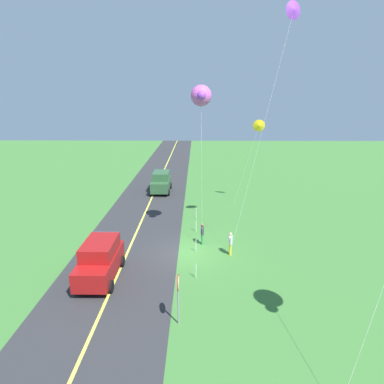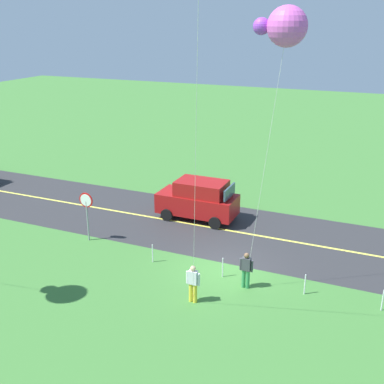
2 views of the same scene
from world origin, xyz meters
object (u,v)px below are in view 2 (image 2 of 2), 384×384
object	(u,v)px
car_suv_foreground	(199,199)
person_adult_companion	(193,283)
stop_sign	(87,207)
kite_red_low	(285,26)
person_adult_near	(246,269)

from	to	relation	value
car_suv_foreground	person_adult_companion	size ratio (longest dim) A/B	2.75
car_suv_foreground	stop_sign	bearing A→B (deg)	49.86
stop_sign	kite_red_low	xyz separation A→B (m)	(-9.63, 1.11, 8.54)
person_adult_near	person_adult_companion	xyz separation A→B (m)	(1.59, 1.86, 0.00)
car_suv_foreground	person_adult_near	bearing A→B (deg)	127.47
stop_sign	person_adult_companion	bearing A→B (deg)	156.27
car_suv_foreground	stop_sign	xyz separation A→B (m)	(4.04, 4.79, 0.65)
person_adult_near	kite_red_low	distance (m)	9.53
stop_sign	kite_red_low	bearing A→B (deg)	173.42
person_adult_companion	person_adult_near	bearing A→B (deg)	13.76
stop_sign	kite_red_low	world-z (taller)	kite_red_low
car_suv_foreground	person_adult_near	distance (m)	7.61
person_adult_near	kite_red_low	size ratio (longest dim) A/B	0.14
kite_red_low	stop_sign	bearing A→B (deg)	-6.58
car_suv_foreground	kite_red_low	distance (m)	12.27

